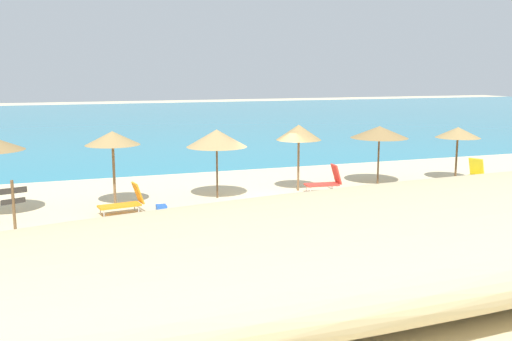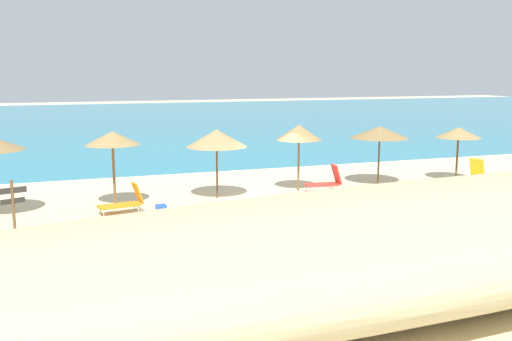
{
  "view_description": "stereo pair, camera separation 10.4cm",
  "coord_description": "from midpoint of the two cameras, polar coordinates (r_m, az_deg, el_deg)",
  "views": [
    {
      "loc": [
        -8.2,
        -20.48,
        5.01
      ],
      "look_at": [
        -0.49,
        1.06,
        1.04
      ],
      "focal_mm": 40.02,
      "sensor_mm": 36.0,
      "label": 1
    },
    {
      "loc": [
        -8.1,
        -20.52,
        5.01
      ],
      "look_at": [
        -0.49,
        1.06,
        1.04
      ],
      "focal_mm": 40.02,
      "sensor_mm": 36.0,
      "label": 2
    }
  ],
  "objects": [
    {
      "name": "ground_plane",
      "position": [
        22.62,
        2.2,
        -2.95
      ],
      "size": [
        160.0,
        160.0,
        0.0
      ],
      "primitive_type": "plane",
      "color": "beige"
    },
    {
      "name": "sea_water",
      "position": [
        61.11,
        -11.74,
        4.95
      ],
      "size": [
        160.0,
        65.55,
        0.01
      ],
      "primitive_type": "cube",
      "color": "teal",
      "rests_on": "ground_plane"
    },
    {
      "name": "dune_ridge",
      "position": [
        15.18,
        22.43,
        -5.46
      ],
      "size": [
        39.42,
        9.13,
        2.39
      ],
      "primitive_type": "ellipsoid",
      "rotation": [
        0.0,
        0.0,
        0.07
      ],
      "color": "#C9B586",
      "rests_on": "ground_plane"
    },
    {
      "name": "beach_umbrella_1",
      "position": [
        21.77,
        -14.03,
        3.13
      ],
      "size": [
        2.03,
        2.03,
        2.84
      ],
      "color": "brown",
      "rests_on": "ground_plane"
    },
    {
      "name": "beach_umbrella_2",
      "position": [
        22.62,
        -3.83,
        3.24
      ],
      "size": [
        2.41,
        2.41,
        2.76
      ],
      "color": "brown",
      "rests_on": "ground_plane"
    },
    {
      "name": "beach_umbrella_3",
      "position": [
        24.07,
        4.43,
        3.8
      ],
      "size": [
        1.91,
        1.91,
        2.82
      ],
      "color": "brown",
      "rests_on": "ground_plane"
    },
    {
      "name": "beach_umbrella_4",
      "position": [
        25.98,
        12.38,
        3.76
      ],
      "size": [
        2.56,
        2.56,
        2.62
      ],
      "color": "brown",
      "rests_on": "ground_plane"
    },
    {
      "name": "beach_umbrella_5",
      "position": [
        27.89,
        19.69,
        3.58
      ],
      "size": [
        2.03,
        2.03,
        2.5
      ],
      "color": "brown",
      "rests_on": "ground_plane"
    },
    {
      "name": "lounge_chair_0",
      "position": [
        24.05,
        7.2,
        -1.06
      ],
      "size": [
        1.54,
        0.77,
        1.18
      ],
      "rotation": [
        0.0,
        0.0,
        1.48
      ],
      "color": "red",
      "rests_on": "ground_plane"
    },
    {
      "name": "lounge_chair_1",
      "position": [
        20.95,
        -12.83,
        -3.05
      ],
      "size": [
        1.65,
        0.85,
        1.08
      ],
      "rotation": [
        0.0,
        0.0,
        1.73
      ],
      "color": "orange",
      "rests_on": "ground_plane"
    },
    {
      "name": "lounge_chair_3",
      "position": [
        27.27,
        20.92,
        -0.35
      ],
      "size": [
        1.52,
        1.11,
        1.17
      ],
      "rotation": [
        0.0,
        0.0,
        1.94
      ],
      "color": "yellow",
      "rests_on": "ground_plane"
    },
    {
      "name": "wooden_signpost",
      "position": [
        18.75,
        -22.98,
        -3.06
      ],
      "size": [
        0.82,
        0.3,
        1.8
      ],
      "rotation": [
        0.0,
        0.0,
        0.29
      ],
      "color": "brown",
      "rests_on": "ground_plane"
    },
    {
      "name": "cooler_box",
      "position": [
        20.36,
        -9.31,
        -3.96
      ],
      "size": [
        0.37,
        0.45,
        0.39
      ],
      "primitive_type": "cube",
      "rotation": [
        0.0,
        0.0,
        1.54
      ],
      "color": "blue",
      "rests_on": "ground_plane"
    }
  ]
}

